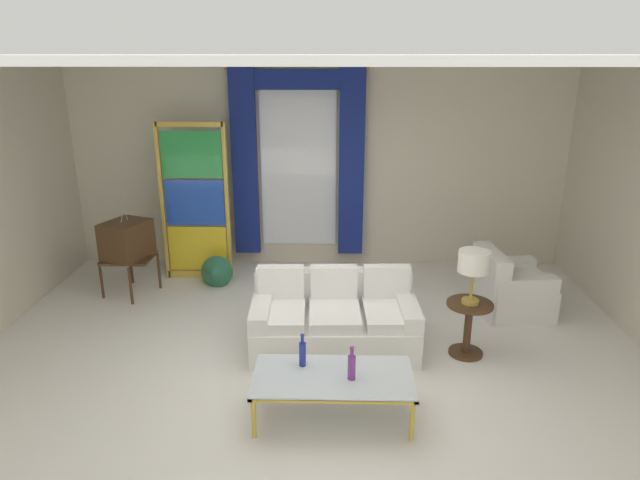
{
  "coord_description": "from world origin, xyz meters",
  "views": [
    {
      "loc": [
        0.22,
        -5.08,
        3.04
      ],
      "look_at": [
        0.07,
        0.9,
        1.05
      ],
      "focal_mm": 31.36,
      "sensor_mm": 36.0,
      "label": 1
    }
  ],
  "objects_px": {
    "vintage_tv": "(127,241)",
    "peacock_figurine": "(215,274)",
    "round_side_table": "(468,324)",
    "bottle_crystal_tall": "(303,353)",
    "stained_glass_divider": "(195,206)",
    "coffee_table": "(333,379)",
    "bottle_blue_decanter": "(352,366)",
    "armchair_white": "(508,290)",
    "table_lamp_brass": "(474,264)",
    "couch_white_long": "(334,320)"
  },
  "relations": [
    {
      "from": "armchair_white",
      "to": "bottle_blue_decanter",
      "type": "bearing_deg",
      "value": -131.9
    },
    {
      "from": "coffee_table",
      "to": "bottle_crystal_tall",
      "type": "xyz_separation_m",
      "value": [
        -0.27,
        0.16,
        0.16
      ]
    },
    {
      "from": "couch_white_long",
      "to": "stained_glass_divider",
      "type": "height_order",
      "value": "stained_glass_divider"
    },
    {
      "from": "couch_white_long",
      "to": "peacock_figurine",
      "type": "bearing_deg",
      "value": 136.77
    },
    {
      "from": "vintage_tv",
      "to": "armchair_white",
      "type": "xyz_separation_m",
      "value": [
        4.86,
        -0.44,
        -0.44
      ]
    },
    {
      "from": "round_side_table",
      "to": "table_lamp_brass",
      "type": "height_order",
      "value": "table_lamp_brass"
    },
    {
      "from": "vintage_tv",
      "to": "stained_glass_divider",
      "type": "distance_m",
      "value": 1.03
    },
    {
      "from": "peacock_figurine",
      "to": "coffee_table",
      "type": "bearing_deg",
      "value": -60.13
    },
    {
      "from": "vintage_tv",
      "to": "coffee_table",
      "type": "bearing_deg",
      "value": -44.21
    },
    {
      "from": "peacock_figurine",
      "to": "round_side_table",
      "type": "xyz_separation_m",
      "value": [
        3.02,
        -1.68,
        0.14
      ]
    },
    {
      "from": "couch_white_long",
      "to": "bottle_crystal_tall",
      "type": "distance_m",
      "value": 1.18
    },
    {
      "from": "armchair_white",
      "to": "table_lamp_brass",
      "type": "distance_m",
      "value": 1.49
    },
    {
      "from": "couch_white_long",
      "to": "round_side_table",
      "type": "bearing_deg",
      "value": -6.5
    },
    {
      "from": "bottle_crystal_tall",
      "to": "peacock_figurine",
      "type": "relative_size",
      "value": 0.53
    },
    {
      "from": "bottle_blue_decanter",
      "to": "armchair_white",
      "type": "xyz_separation_m",
      "value": [
        2.0,
        2.23,
        -0.25
      ]
    },
    {
      "from": "peacock_figurine",
      "to": "bottle_crystal_tall",
      "type": "bearing_deg",
      "value": -63.19
    },
    {
      "from": "stained_glass_divider",
      "to": "couch_white_long",
      "type": "bearing_deg",
      "value": -45.1
    },
    {
      "from": "peacock_figurine",
      "to": "round_side_table",
      "type": "bearing_deg",
      "value": -29.03
    },
    {
      "from": "coffee_table",
      "to": "bottle_crystal_tall",
      "type": "bearing_deg",
      "value": 150.17
    },
    {
      "from": "vintage_tv",
      "to": "stained_glass_divider",
      "type": "height_order",
      "value": "stained_glass_divider"
    },
    {
      "from": "peacock_figurine",
      "to": "stained_glass_divider",
      "type": "bearing_deg",
      "value": 126.94
    },
    {
      "from": "couch_white_long",
      "to": "peacock_figurine",
      "type": "relative_size",
      "value": 2.98
    },
    {
      "from": "bottle_blue_decanter",
      "to": "table_lamp_brass",
      "type": "relative_size",
      "value": 0.55
    },
    {
      "from": "couch_white_long",
      "to": "round_side_table",
      "type": "distance_m",
      "value": 1.42
    },
    {
      "from": "peacock_figurine",
      "to": "round_side_table",
      "type": "height_order",
      "value": "round_side_table"
    },
    {
      "from": "coffee_table",
      "to": "bottle_blue_decanter",
      "type": "relative_size",
      "value": 4.41
    },
    {
      "from": "round_side_table",
      "to": "table_lamp_brass",
      "type": "distance_m",
      "value": 0.67
    },
    {
      "from": "bottle_crystal_tall",
      "to": "round_side_table",
      "type": "relative_size",
      "value": 0.53
    },
    {
      "from": "bottle_blue_decanter",
      "to": "armchair_white",
      "type": "bearing_deg",
      "value": 48.1
    },
    {
      "from": "vintage_tv",
      "to": "table_lamp_brass",
      "type": "bearing_deg",
      "value": -20.12
    },
    {
      "from": "bottle_crystal_tall",
      "to": "stained_glass_divider",
      "type": "distance_m",
      "value": 3.51
    },
    {
      "from": "vintage_tv",
      "to": "peacock_figurine",
      "type": "distance_m",
      "value": 1.22
    },
    {
      "from": "coffee_table",
      "to": "stained_glass_divider",
      "type": "bearing_deg",
      "value": 120.85
    },
    {
      "from": "armchair_white",
      "to": "round_side_table",
      "type": "xyz_separation_m",
      "value": [
        -0.74,
        -1.07,
        0.07
      ]
    },
    {
      "from": "bottle_crystal_tall",
      "to": "peacock_figurine",
      "type": "height_order",
      "value": "bottle_crystal_tall"
    },
    {
      "from": "peacock_figurine",
      "to": "table_lamp_brass",
      "type": "bearing_deg",
      "value": -29.03
    },
    {
      "from": "bottle_crystal_tall",
      "to": "bottle_blue_decanter",
      "type": "bearing_deg",
      "value": -25.51
    },
    {
      "from": "bottle_blue_decanter",
      "to": "peacock_figurine",
      "type": "xyz_separation_m",
      "value": [
        -1.76,
        2.84,
        -0.32
      ]
    },
    {
      "from": "coffee_table",
      "to": "vintage_tv",
      "type": "bearing_deg",
      "value": 135.79
    },
    {
      "from": "bottle_crystal_tall",
      "to": "round_side_table",
      "type": "bearing_deg",
      "value": 29.59
    },
    {
      "from": "vintage_tv",
      "to": "peacock_figurine",
      "type": "relative_size",
      "value": 2.24
    },
    {
      "from": "table_lamp_brass",
      "to": "armchair_white",
      "type": "bearing_deg",
      "value": 55.25
    },
    {
      "from": "peacock_figurine",
      "to": "round_side_table",
      "type": "relative_size",
      "value": 1.01
    },
    {
      "from": "bottle_blue_decanter",
      "to": "vintage_tv",
      "type": "height_order",
      "value": "vintage_tv"
    },
    {
      "from": "peacock_figurine",
      "to": "bottle_blue_decanter",
      "type": "bearing_deg",
      "value": -58.21
    },
    {
      "from": "coffee_table",
      "to": "peacock_figurine",
      "type": "height_order",
      "value": "peacock_figurine"
    },
    {
      "from": "table_lamp_brass",
      "to": "round_side_table",
      "type": "bearing_deg",
      "value": 7.13
    },
    {
      "from": "bottle_crystal_tall",
      "to": "stained_glass_divider",
      "type": "height_order",
      "value": "stained_glass_divider"
    },
    {
      "from": "couch_white_long",
      "to": "armchair_white",
      "type": "bearing_deg",
      "value": 22.87
    },
    {
      "from": "coffee_table",
      "to": "stained_glass_divider",
      "type": "relative_size",
      "value": 0.63
    }
  ]
}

